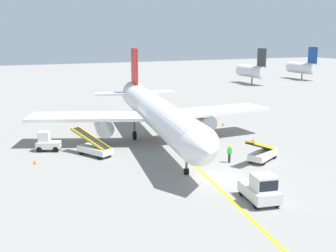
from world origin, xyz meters
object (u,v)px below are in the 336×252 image
(belt_loader_forward_hold, at_px, (263,153))
(belt_loader_aft_hold, at_px, (94,148))
(safety_cone_nose_left, at_px, (253,141))
(safety_cone_nose_right, at_px, (148,140))
(baggage_tug_near_wing, at_px, (47,142))
(airliner, at_px, (156,112))
(safety_cone_wingtip_right, at_px, (223,124))
(safety_cone_tail_area, at_px, (35,162))
(ground_crew_marshaller, at_px, (229,153))
(safety_cone_wingtip_left, at_px, (99,142))
(pushback_tug, at_px, (261,189))

(belt_loader_forward_hold, bearing_deg, belt_loader_aft_hold, 148.61)
(safety_cone_nose_left, distance_m, safety_cone_nose_right, 11.94)
(belt_loader_aft_hold, bearing_deg, baggage_tug_near_wing, 137.90)
(airliner, distance_m, safety_cone_wingtip_right, 12.64)
(airliner, bearing_deg, belt_loader_forward_hold, -60.78)
(belt_loader_forward_hold, relative_size, safety_cone_tail_area, 11.34)
(belt_loader_aft_hold, height_order, ground_crew_marshaller, belt_loader_aft_hold)
(safety_cone_wingtip_right, distance_m, safety_cone_tail_area, 26.34)
(ground_crew_marshaller, relative_size, safety_cone_wingtip_left, 3.86)
(airliner, height_order, belt_loader_aft_hold, airliner)
(safety_cone_wingtip_right, bearing_deg, belt_loader_forward_hold, -108.63)
(airliner, distance_m, safety_cone_nose_right, 3.36)
(safety_cone_tail_area, bearing_deg, safety_cone_nose_left, -4.42)
(pushback_tug, height_order, safety_cone_nose_right, pushback_tug)
(belt_loader_forward_hold, bearing_deg, safety_cone_wingtip_left, 134.75)
(belt_loader_aft_hold, bearing_deg, belt_loader_forward_hold, -31.39)
(airliner, height_order, ground_crew_marshaller, airliner)
(belt_loader_forward_hold, relative_size, safety_cone_nose_left, 11.34)
(belt_loader_forward_hold, distance_m, safety_cone_wingtip_left, 17.98)
(pushback_tug, relative_size, safety_cone_nose_right, 8.86)
(safety_cone_nose_right, relative_size, safety_cone_wingtip_right, 1.00)
(belt_loader_forward_hold, height_order, safety_cone_wingtip_left, belt_loader_forward_hold)
(ground_crew_marshaller, relative_size, safety_cone_nose_left, 3.86)
(safety_cone_nose_right, bearing_deg, safety_cone_wingtip_right, 18.15)
(pushback_tug, distance_m, safety_cone_wingtip_left, 21.95)
(safety_cone_nose_right, bearing_deg, baggage_tug_near_wing, 174.47)
(safety_cone_nose_left, bearing_deg, belt_loader_forward_hold, -118.89)
(baggage_tug_near_wing, relative_size, ground_crew_marshaller, 1.60)
(belt_loader_forward_hold, relative_size, safety_cone_nose_right, 11.34)
(belt_loader_aft_hold, xyz_separation_m, safety_cone_wingtip_left, (1.58, 4.08, -0.56))
(belt_loader_forward_hold, height_order, safety_cone_wingtip_right, belt_loader_forward_hold)
(ground_crew_marshaller, xyz_separation_m, safety_cone_wingtip_right, (8.35, 14.46, -0.69))
(safety_cone_nose_left, bearing_deg, belt_loader_aft_hold, 172.22)
(baggage_tug_near_wing, bearing_deg, safety_cone_wingtip_left, 4.34)
(airliner, xyz_separation_m, safety_cone_nose_right, (-1.03, -0.05, -3.20))
(pushback_tug, height_order, safety_cone_nose_left, pushback_tug)
(airliner, xyz_separation_m, safety_cone_nose_left, (9.80, -5.07, -3.20))
(baggage_tug_near_wing, bearing_deg, safety_cone_tail_area, -113.37)
(safety_cone_nose_left, height_order, safety_cone_nose_right, same)
(baggage_tug_near_wing, xyz_separation_m, safety_cone_nose_right, (10.90, -1.06, -0.71))
(belt_loader_aft_hold, relative_size, safety_cone_nose_left, 11.39)
(safety_cone_wingtip_left, height_order, safety_cone_wingtip_right, same)
(pushback_tug, xyz_separation_m, safety_cone_wingtip_left, (-6.21, 21.04, -0.77))
(airliner, height_order, belt_loader_forward_hold, airliner)
(pushback_tug, height_order, belt_loader_forward_hold, belt_loader_forward_hold)
(pushback_tug, xyz_separation_m, safety_cone_tail_area, (-13.67, 16.36, -0.77))
(pushback_tug, xyz_separation_m, safety_cone_nose_right, (-0.94, 19.56, -0.77))
(belt_loader_aft_hold, bearing_deg, ground_crew_marshaller, -34.96)
(safety_cone_wingtip_right, bearing_deg, safety_cone_tail_area, -163.87)
(baggage_tug_near_wing, bearing_deg, safety_cone_wingtip_right, 7.44)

